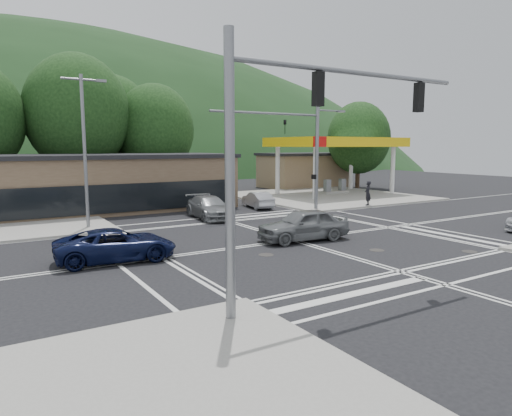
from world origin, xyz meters
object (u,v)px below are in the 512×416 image
car_grey_center (303,225)px  car_queue_b (195,194)px  car_northbound (209,207)px  car_blue_west (116,245)px  pedestrian (368,193)px  car_queue_a (258,200)px

car_grey_center → car_queue_b: bearing=-179.3°
car_grey_center → car_northbound: car_grey_center is taller
car_blue_west → pedestrian: (22.08, 7.00, 0.43)m
car_blue_west → car_grey_center: bearing=-89.4°
car_queue_b → pedestrian: pedestrian is taller
car_queue_a → car_queue_b: car_queue_b is taller
car_queue_a → pedestrian: size_ratio=1.99×
car_queue_a → car_northbound: bearing=36.0°
car_queue_b → car_northbound: size_ratio=0.88×
car_grey_center → car_northbound: bearing=-168.0°
car_queue_b → pedestrian: 14.63m
car_blue_west → car_grey_center: 9.53m
car_grey_center → car_queue_b: (1.75, 17.62, -0.05)m
car_grey_center → pedestrian: (12.58, 7.80, 0.30)m
car_grey_center → car_queue_a: (4.71, 12.05, -0.19)m
car_blue_west → car_queue_b: (11.25, 16.82, 0.08)m
car_queue_b → pedestrian: (10.83, -9.82, 0.36)m
car_northbound → car_queue_b: bearing=77.9°
car_grey_center → car_queue_b: 17.71m
car_queue_b → car_grey_center: bearing=76.7°
pedestrian → car_grey_center: bearing=0.2°
car_grey_center → car_queue_a: size_ratio=1.25×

